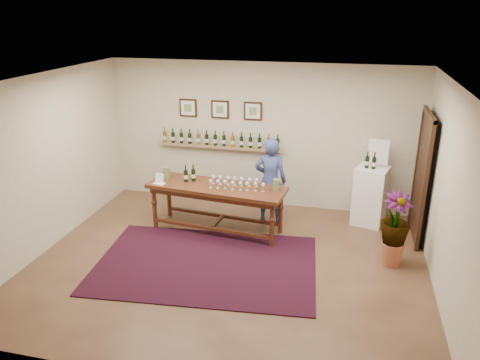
% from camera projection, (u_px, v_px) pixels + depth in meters
% --- Properties ---
extents(ground, '(6.00, 6.00, 0.00)m').
position_uv_depth(ground, '(228.00, 264.00, 7.24)').
color(ground, '#513223').
rests_on(ground, ground).
extents(room_shell, '(6.00, 6.00, 6.00)m').
position_uv_depth(room_shell, '(373.00, 168.00, 8.08)').
color(room_shell, beige).
rests_on(room_shell, ground).
extents(rug, '(3.54, 2.53, 0.02)m').
position_uv_depth(rug, '(206.00, 264.00, 7.22)').
color(rug, '#430C10').
rests_on(rug, ground).
extents(tasting_table, '(2.46, 1.01, 0.85)m').
position_uv_depth(tasting_table, '(216.00, 192.00, 8.10)').
color(tasting_table, '#431E10').
rests_on(tasting_table, ground).
extents(table_glasses, '(1.20, 0.33, 0.16)m').
position_uv_depth(table_glasses, '(234.00, 183.00, 7.95)').
color(table_glasses, silver).
rests_on(table_glasses, tasting_table).
extents(table_bottles, '(0.27, 0.16, 0.28)m').
position_uv_depth(table_bottles, '(190.00, 174.00, 8.21)').
color(table_bottles, black).
rests_on(table_bottles, tasting_table).
extents(pitcher_left, '(0.16, 0.16, 0.21)m').
position_uv_depth(pitcher_left, '(167.00, 173.00, 8.36)').
color(pitcher_left, olive).
rests_on(pitcher_left, tasting_table).
extents(pitcher_right, '(0.14, 0.14, 0.20)m').
position_uv_depth(pitcher_right, '(276.00, 185.00, 7.81)').
color(pitcher_right, olive).
rests_on(pitcher_right, tasting_table).
extents(menu_card, '(0.22, 0.18, 0.18)m').
position_uv_depth(menu_card, '(160.00, 178.00, 8.14)').
color(menu_card, white).
rests_on(menu_card, tasting_table).
extents(display_pedestal, '(0.65, 0.65, 1.07)m').
position_uv_depth(display_pedestal, '(370.00, 196.00, 8.45)').
color(display_pedestal, white).
rests_on(display_pedestal, ground).
extents(pedestal_bottles, '(0.29, 0.15, 0.28)m').
position_uv_depth(pedestal_bottles, '(371.00, 161.00, 8.19)').
color(pedestal_bottles, black).
rests_on(pedestal_bottles, display_pedestal).
extents(info_sign, '(0.36, 0.11, 0.51)m').
position_uv_depth(info_sign, '(378.00, 152.00, 8.30)').
color(info_sign, white).
rests_on(info_sign, display_pedestal).
extents(potted_plant, '(0.71, 0.71, 1.01)m').
position_uv_depth(potted_plant, '(394.00, 230.00, 7.04)').
color(potted_plant, '#AA5438').
rests_on(potted_plant, ground).
extents(person, '(0.59, 0.40, 1.59)m').
position_uv_depth(person, '(270.00, 181.00, 8.42)').
color(person, navy).
rests_on(person, ground).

